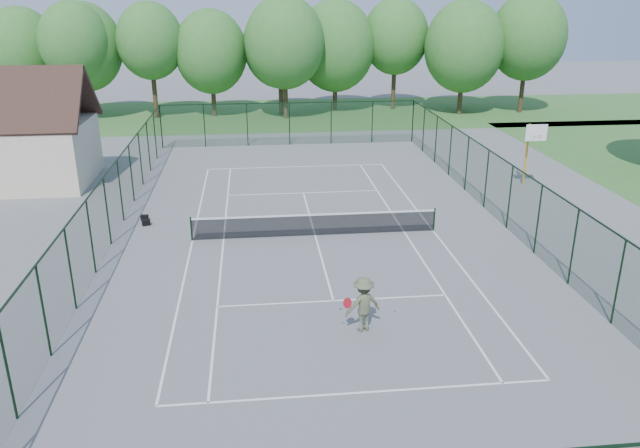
{
  "coord_description": "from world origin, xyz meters",
  "views": [
    {
      "loc": [
        -2.65,
        -26.14,
        10.38
      ],
      "look_at": [
        0.0,
        -2.0,
        1.3
      ],
      "focal_mm": 35.0,
      "sensor_mm": 36.0,
      "label": 1
    }
  ],
  "objects_px": {
    "sports_bag_a": "(145,218)",
    "tennis_player": "(363,304)",
    "tennis_net": "(315,224)",
    "basketball_goal": "(532,142)"
  },
  "relations": [
    {
      "from": "tennis_net",
      "to": "basketball_goal",
      "type": "relative_size",
      "value": 3.04
    },
    {
      "from": "sports_bag_a",
      "to": "tennis_net",
      "type": "bearing_deg",
      "value": -13.63
    },
    {
      "from": "basketball_goal",
      "to": "tennis_player",
      "type": "height_order",
      "value": "basketball_goal"
    },
    {
      "from": "tennis_net",
      "to": "tennis_player",
      "type": "relative_size",
      "value": 5.48
    },
    {
      "from": "tennis_net",
      "to": "sports_bag_a",
      "type": "bearing_deg",
      "value": 160.24
    },
    {
      "from": "sports_bag_a",
      "to": "tennis_player",
      "type": "xyz_separation_m",
      "value": [
        8.68,
        -11.38,
        0.79
      ]
    },
    {
      "from": "basketball_goal",
      "to": "sports_bag_a",
      "type": "distance_m",
      "value": 21.03
    },
    {
      "from": "tennis_net",
      "to": "tennis_player",
      "type": "height_order",
      "value": "tennis_player"
    },
    {
      "from": "tennis_player",
      "to": "basketball_goal",
      "type": "bearing_deg",
      "value": 50.73
    },
    {
      "from": "basketball_goal",
      "to": "sports_bag_a",
      "type": "height_order",
      "value": "basketball_goal"
    }
  ]
}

